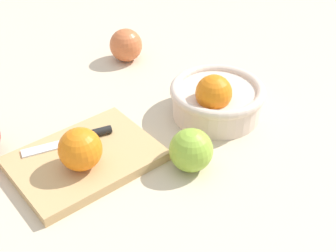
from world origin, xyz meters
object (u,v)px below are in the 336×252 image
object	(u,v)px
bowl	(217,98)
apple_back_left	(191,150)
cutting_board	(85,159)
orange_on_board	(80,149)
knife	(80,138)
apple_front_left	(126,45)

from	to	relation	value
bowl	apple_back_left	bearing A→B (deg)	40.19
bowl	cutting_board	xyz separation A→B (m)	(0.27, 0.01, -0.03)
cutting_board	orange_on_board	bearing A→B (deg)	62.98
knife	apple_back_left	world-z (taller)	apple_back_left
cutting_board	apple_front_left	world-z (taller)	apple_front_left
orange_on_board	knife	distance (m)	0.07
bowl	orange_on_board	xyz separation A→B (m)	(0.28, 0.03, 0.01)
cutting_board	orange_on_board	world-z (taller)	orange_on_board
knife	apple_back_left	bearing A→B (deg)	135.61
bowl	apple_front_left	size ratio (longest dim) A/B	2.41
knife	cutting_board	bearing A→B (deg)	78.16
orange_on_board	knife	world-z (taller)	orange_on_board
bowl	knife	xyz separation A→B (m)	(0.26, -0.03, -0.02)
apple_front_left	cutting_board	bearing A→B (deg)	53.43
knife	apple_front_left	size ratio (longest dim) A/B	2.11
apple_back_left	bowl	bearing A→B (deg)	-139.81
bowl	orange_on_board	distance (m)	0.28
bowl	knife	world-z (taller)	bowl
knife	apple_back_left	distance (m)	0.19
cutting_board	apple_back_left	bearing A→B (deg)	147.17
orange_on_board	apple_back_left	distance (m)	0.18
cutting_board	knife	distance (m)	0.04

